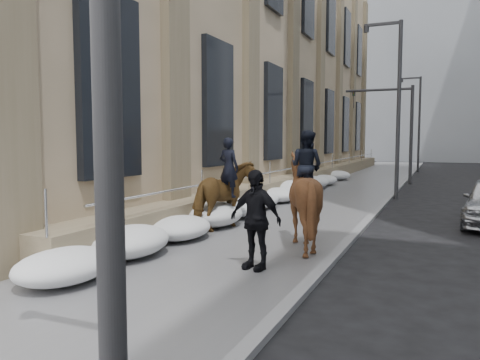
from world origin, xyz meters
name	(u,v)px	position (x,y,z in m)	size (l,w,h in m)	color
ground	(188,269)	(0.00, 0.00, 0.00)	(140.00, 140.00, 0.00)	black
sidewalk	(312,205)	(0.00, 10.00, 0.06)	(5.00, 80.00, 0.12)	#5B5B5E
curb	(379,209)	(2.62, 10.00, 0.06)	(0.24, 80.00, 0.12)	slate
limestone_building	(272,41)	(-5.26, 19.96, 8.90)	(6.10, 44.00, 18.00)	#8E7C5D
bg_building_mid	(440,55)	(4.00, 60.00, 14.00)	(30.00, 12.00, 28.00)	slate
bg_building_far	(373,96)	(-6.00, 72.00, 10.00)	(24.00, 12.00, 20.00)	gray
streetlight_mid	(395,98)	(2.74, 14.00, 4.58)	(1.71, 0.24, 8.00)	#2D2D30
streetlight_far	(417,118)	(2.74, 34.00, 4.58)	(1.71, 0.24, 8.00)	#2D2D30
traffic_signal	(396,119)	(2.07, 22.00, 4.00)	(4.10, 0.22, 6.00)	#2D2D30
snow_bank	(262,199)	(-1.42, 8.11, 0.47)	(1.70, 18.10, 0.76)	white
mounted_horse_left	(225,193)	(-0.91, 3.76, 1.16)	(1.42, 2.45, 2.64)	#533818
mounted_horse_right	(303,196)	(1.74, 2.50, 1.34)	(2.36, 2.52, 2.79)	#3D2211
pedestrian	(255,219)	(1.42, 0.20, 1.11)	(1.16, 0.49, 1.99)	black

